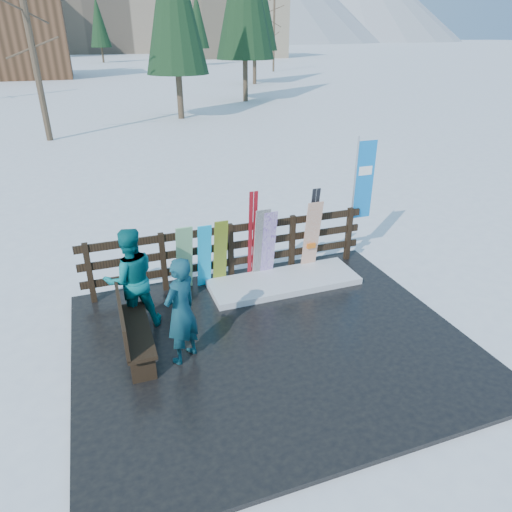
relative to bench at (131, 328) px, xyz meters
name	(u,v)px	position (x,y,z in m)	size (l,w,h in m)	color
ground	(272,345)	(2.09, -0.35, -0.60)	(700.00, 700.00, 0.00)	white
deck	(272,343)	(2.09, -0.35, -0.56)	(6.00, 5.00, 0.08)	black
fence	(231,248)	(2.09, 1.85, 0.14)	(5.60, 0.10, 1.15)	black
snow_patch	(284,282)	(2.97, 1.25, -0.46)	(2.87, 1.00, 0.12)	white
bench	(131,328)	(0.00, 0.00, 0.00)	(0.41, 1.50, 0.97)	black
snowboard_0	(204,257)	(1.52, 1.63, 0.15)	(0.25, 0.03, 1.36)	#0CB9F8
snowboard_1	(184,259)	(1.14, 1.63, 0.17)	(0.30, 0.03, 1.42)	white
snowboard_2	(220,253)	(1.82, 1.63, 0.18)	(0.25, 0.03, 1.42)	#D4F32A
snowboard_3	(268,245)	(2.79, 1.63, 0.20)	(0.27, 0.03, 1.44)	white
snowboard_4	(261,244)	(2.64, 1.63, 0.23)	(0.29, 0.03, 1.50)	black
snowboard_5	(312,237)	(3.71, 1.63, 0.23)	(0.32, 0.03, 1.51)	white
ski_pair_a	(252,236)	(2.49, 1.70, 0.40)	(0.16, 0.18, 1.82)	maroon
ski_pair_b	(312,229)	(3.75, 1.70, 0.36)	(0.17, 0.21, 1.74)	black
rental_flag	(362,185)	(4.92, 1.90, 1.09)	(0.45, 0.04, 2.60)	silver
person_front	(181,311)	(0.70, -0.30, 0.31)	(0.60, 0.40, 1.66)	#145B5D
person_back	(131,279)	(0.13, 0.84, 0.35)	(0.84, 0.65, 1.73)	#08666A
resort_buildings	(85,7)	(3.12, 115.06, 9.21)	(73.00, 87.60, 22.60)	tan
trees	(129,23)	(5.45, 48.37, 4.86)	(42.01, 68.88, 12.17)	#382B1E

